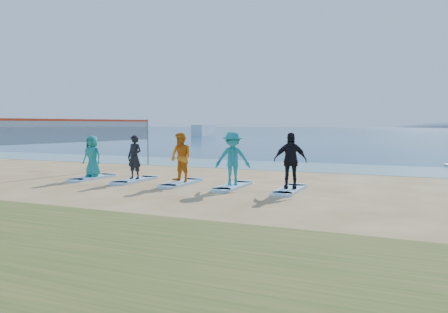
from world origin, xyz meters
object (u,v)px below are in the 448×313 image
at_px(surfboard_3, 233,186).
at_px(student_3, 233,158).
at_px(student_1, 135,157).
at_px(student_4, 290,161).
at_px(student_0, 92,156).
at_px(surfboard_4, 290,190).
at_px(surfboard_1, 135,180).
at_px(volleyball_net, 81,131).
at_px(surfboard_2, 181,183).
at_px(surfboard_0, 93,177).
at_px(student_2, 181,157).
at_px(boat_offshore_a, 204,135).

bearing_deg(surfboard_3, student_3, 0.00).
bearing_deg(student_1, surfboard_3, 6.26).
bearing_deg(student_4, student_3, 169.15).
xyz_separation_m(surfboard_3, student_3, (0.00, 0.00, 0.99)).
bearing_deg(student_0, surfboard_4, -2.73).
distance_m(surfboard_1, student_3, 4.27).
bearing_deg(student_3, volleyball_net, 145.99).
relative_size(surfboard_2, surfboard_4, 1.00).
distance_m(surfboard_0, student_0, 0.88).
bearing_deg(surfboard_2, volleyball_net, 164.48).
xyz_separation_m(surfboard_2, surfboard_3, (2.08, 0.00, 0.00)).
xyz_separation_m(volleyball_net, surfboard_2, (6.25, -1.74, -1.86)).
bearing_deg(student_1, surfboard_1, 0.00).
bearing_deg(student_3, student_0, 157.76).
bearing_deg(student_2, student_4, 18.40).
height_order(student_2, student_3, student_3).
bearing_deg(volleyball_net, surfboard_2, -15.52).
height_order(student_0, surfboard_3, student_0).
relative_size(surfboard_3, student_4, 1.18).
height_order(boat_offshore_a, student_0, student_0).
height_order(surfboard_2, student_4, student_4).
relative_size(student_2, student_3, 0.97).
bearing_deg(student_2, surfboard_2, 0.00).
relative_size(boat_offshore_a, surfboard_2, 4.15).
xyz_separation_m(surfboard_0, surfboard_3, (6.23, 0.00, 0.00)).
height_order(student_2, student_4, student_4).
height_order(surfboard_3, student_3, student_3).
bearing_deg(boat_offshore_a, surfboard_4, -70.13).
xyz_separation_m(surfboard_3, surfboard_4, (2.08, 0.00, 0.00)).
bearing_deg(volleyball_net, student_4, -9.47).
bearing_deg(surfboard_4, boat_offshore_a, 118.49).
distance_m(boat_offshore_a, student_4, 71.29).
height_order(surfboard_3, student_4, student_4).
bearing_deg(surfboard_4, surfboard_1, 180.00).
bearing_deg(surfboard_0, surfboard_2, 0.00).
bearing_deg(student_4, student_0, 169.15).
bearing_deg(student_1, surfboard_2, 6.26).
height_order(volleyball_net, surfboard_2, volleyball_net).
height_order(boat_offshore_a, student_1, student_1).
distance_m(boat_offshore_a, surfboard_3, 70.32).
height_order(student_1, student_2, student_2).
height_order(volleyball_net, student_3, volleyball_net).
height_order(surfboard_3, surfboard_4, same).
distance_m(student_0, student_1, 2.08).
bearing_deg(student_1, student_2, 6.26).
relative_size(surfboard_2, surfboard_3, 1.00).
bearing_deg(student_4, volleyball_net, 159.67).
xyz_separation_m(surfboard_1, student_2, (2.08, 0.00, 0.96)).
distance_m(surfboard_0, student_3, 6.31).
bearing_deg(surfboard_3, volleyball_net, 168.22).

